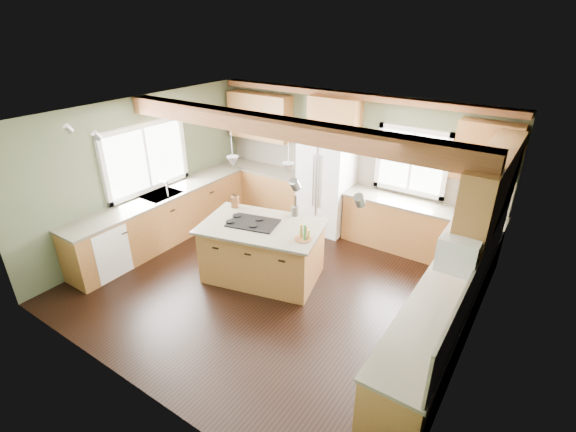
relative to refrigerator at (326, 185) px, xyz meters
The scene contains 37 objects.
floor 2.32m from the refrigerator, 81.95° to the right, with size 5.60×5.60×0.00m, color black.
ceiling 2.73m from the refrigerator, 81.95° to the right, with size 5.60×5.60×0.00m, color silver.
wall_back 0.63m from the refrigerator, 51.71° to the left, with size 5.60×5.60×0.00m, color #4D583E.
wall_left 3.30m from the refrigerator, 139.70° to the right, with size 5.00×5.00×0.00m, color #4D583E.
wall_right 3.78m from the refrigerator, 34.37° to the right, with size 5.00×5.00×0.00m, color #4D583E.
ceiling_beam 2.58m from the refrigerator, 81.55° to the right, with size 5.55×0.26×0.26m, color brown.
soffit_trim 1.69m from the refrigerator, 43.03° to the left, with size 5.55×0.20×0.10m, color brown.
backsplash_back 0.57m from the refrigerator, 50.58° to the left, with size 5.58×0.03×0.58m, color brown.
backsplash_right 3.73m from the refrigerator, 33.86° to the right, with size 0.03×3.70×0.58m, color brown.
base_cab_back_left 1.56m from the refrigerator, behind, with size 2.02×0.60×0.88m, color brown.
counter_back_left 1.49m from the refrigerator, behind, with size 2.06×0.64×0.04m, color #494235.
base_cab_back_right 1.85m from the refrigerator, ahead, with size 2.62×0.60×0.88m, color brown.
counter_back_right 1.79m from the refrigerator, ahead, with size 2.66×0.64×0.04m, color #494235.
base_cab_left 3.06m from the refrigerator, 136.74° to the right, with size 0.60×3.70×0.88m, color brown.
counter_left 3.02m from the refrigerator, 136.74° to the right, with size 0.64×3.74×0.04m, color #494235.
base_cab_right 3.51m from the refrigerator, 36.47° to the right, with size 0.60×3.70×0.88m, color brown.
counter_right 3.48m from the refrigerator, 36.47° to the right, with size 0.64×3.74×0.04m, color #494235.
upper_cab_back_left 2.00m from the refrigerator, behind, with size 1.40×0.35×0.90m, color brown.
upper_cab_over_fridge 1.27m from the refrigerator, 90.00° to the left, with size 0.96×0.35×0.70m, color brown.
upper_cab_right 3.34m from the refrigerator, 22.64° to the right, with size 0.35×2.20×0.90m, color brown.
upper_cab_back_corner 2.81m from the refrigerator, ahead, with size 0.90×0.35×0.90m, color brown.
window_left 3.30m from the refrigerator, 140.15° to the right, with size 0.04×1.60×1.05m, color white.
window_back 1.63m from the refrigerator, 13.94° to the left, with size 1.10×0.04×1.00m, color white.
sink 3.02m from the refrigerator, 136.74° to the right, with size 0.50×0.65×0.03m, color #262628.
faucet 2.90m from the refrigerator, 134.30° to the right, with size 0.02×0.02×0.28m, color #B2B2B7.
dishwasher 4.05m from the refrigerator, 123.02° to the right, with size 0.60×0.60×0.84m, color white.
oven 4.40m from the refrigerator, 50.38° to the right, with size 0.60×0.72×0.84m, color white.
microwave 3.66m from the refrigerator, 37.00° to the right, with size 0.40×0.70×0.38m, color white.
pendant_left 2.37m from the refrigerator, 100.94° to the right, with size 0.18×0.18×0.16m, color #B2B2B7.
pendant_right 2.19m from the refrigerator, 77.52° to the right, with size 0.18×0.18×0.16m, color #B2B2B7.
refrigerator is the anchor object (origin of this frame).
island 2.07m from the refrigerator, 89.81° to the right, with size 1.72×1.05×0.88m, color brown.
island_top 2.02m from the refrigerator, 89.81° to the right, with size 1.83×1.17×0.04m, color #494235.
cooktop 2.06m from the refrigerator, 93.68° to the right, with size 0.75×0.50×0.02m, color black.
knife_block 1.91m from the refrigerator, 113.03° to the right, with size 0.11×0.09×0.19m, color brown.
utensil_crock 1.49m from the refrigerator, 80.47° to the right, with size 0.12×0.12×0.16m, color #403933.
bottle_tray 2.19m from the refrigerator, 69.52° to the right, with size 0.25×0.25×0.23m, color brown, non-canonical shape.
Camera 1 is at (3.19, -4.37, 3.83)m, focal length 26.00 mm.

